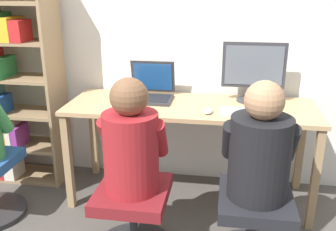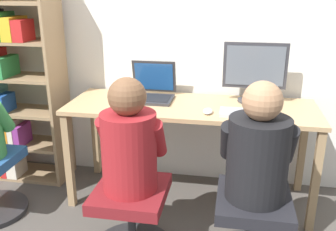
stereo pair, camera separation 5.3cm
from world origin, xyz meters
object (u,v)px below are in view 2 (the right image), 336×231
bookshelf (2,80)px  desktop_monitor (255,72)px  keyboard (249,113)px  person_at_laptop (129,142)px  laptop (151,91)px  office_chair_left (252,226)px  person_at_monitor (258,150)px  office_chair_right (132,217)px

bookshelf → desktop_monitor: bearing=1.9°
keyboard → person_at_laptop: person_at_laptop is taller
laptop → office_chair_left: 1.21m
desktop_monitor → bookshelf: size_ratio=0.26×
laptop → person_at_laptop: size_ratio=0.51×
office_chair_left → person_at_monitor: (-0.00, 0.00, 0.48)m
laptop → keyboard: (0.72, -0.25, -0.04)m
office_chair_right → bookshelf: bearing=148.2°
office_chair_right → bookshelf: 1.61m
office_chair_left → office_chair_right: bearing=-177.1°
desktop_monitor → bookshelf: (-1.97, -0.07, -0.12)m
office_chair_left → person_at_monitor: bearing=90.0°
bookshelf → keyboard: bearing=-7.2°
keyboard → office_chair_right: 1.00m
keyboard → bookshelf: bookshelf is taller
desktop_monitor → person_at_monitor: desktop_monitor is taller
office_chair_right → bookshelf: size_ratio=0.29×
office_chair_left → person_at_laptop: size_ratio=0.76×
desktop_monitor → office_chair_right: desktop_monitor is taller
laptop → bookshelf: 1.22m
office_chair_right → person_at_laptop: (0.00, 0.00, 0.48)m
laptop → office_chair_right: 0.98m
bookshelf → office_chair_left: bearing=-20.8°
laptop → keyboard: bearing=-19.6°
person_at_laptop → bookshelf: (-1.27, 0.78, 0.11)m
keyboard → person_at_laptop: bearing=-140.9°
office_chair_left → person_at_monitor: 0.48m
desktop_monitor → person_at_laptop: desktop_monitor is taller
office_chair_left → keyboard: bearing=94.5°
office_chair_left → laptop: bearing=134.7°
office_chair_right → office_chair_left: bearing=2.9°
office_chair_left → bookshelf: size_ratio=0.29×
bookshelf → person_at_monitor: bearing=-20.7°
keyboard → person_at_monitor: size_ratio=0.58×
person_at_monitor → bookshelf: size_ratio=0.38×
office_chair_right → person_at_monitor: size_ratio=0.76×
keyboard → person_at_monitor: (0.04, -0.50, -0.04)m
desktop_monitor → bookshelf: bearing=-178.1°
desktop_monitor → office_chair_right: 1.32m
office_chair_left → bookshelf: bookshelf is taller
keyboard → office_chair_right: (-0.66, -0.54, -0.52)m
person_at_laptop → laptop: bearing=93.6°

